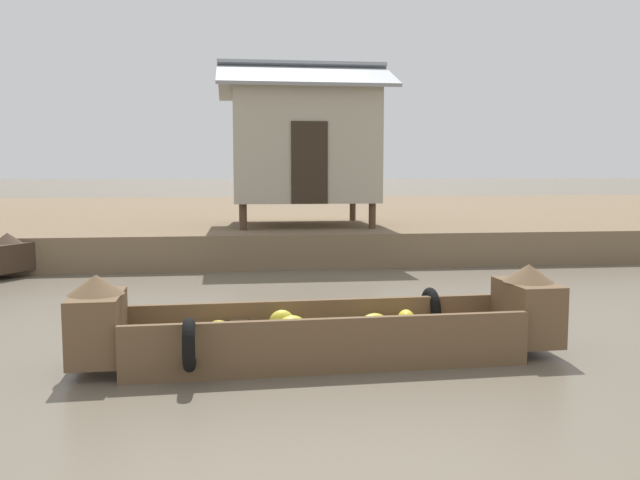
% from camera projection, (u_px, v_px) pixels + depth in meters
% --- Properties ---
extents(ground_plane, '(300.00, 300.00, 0.00)m').
position_uv_depth(ground_plane, '(288.00, 290.00, 11.46)').
color(ground_plane, '#665B4C').
extents(riverbank_strip, '(160.00, 20.00, 0.73)m').
position_uv_depth(riverbank_strip, '(261.00, 218.00, 23.44)').
color(riverbank_strip, '#756047').
rests_on(riverbank_strip, ground).
extents(banana_boat, '(5.24, 1.83, 0.99)m').
position_uv_depth(banana_boat, '(321.00, 329.00, 7.15)').
color(banana_boat, brown).
rests_on(banana_boat, ground).
extents(stilt_house_mid_right, '(4.00, 3.44, 3.87)m').
position_uv_depth(stilt_house_mid_right, '(303.00, 142.00, 15.96)').
color(stilt_house_mid_right, '#4C3826').
rests_on(stilt_house_mid_right, riverbank_strip).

